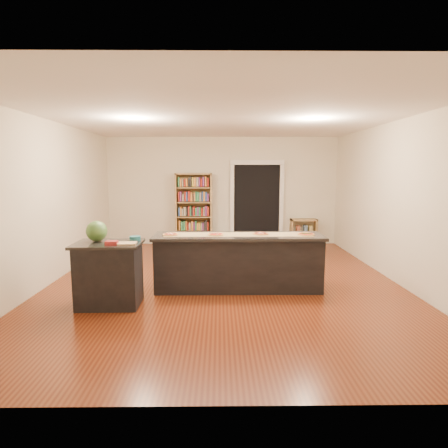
{
  "coord_description": "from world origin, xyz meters",
  "views": [
    {
      "loc": [
        -0.08,
        -6.36,
        1.94
      ],
      "look_at": [
        0.0,
        0.2,
        1.0
      ],
      "focal_mm": 30.0,
      "sensor_mm": 36.0,
      "label": 1
    }
  ],
  "objects_px": {
    "side_counter": "(109,274)",
    "low_shelf": "(303,232)",
    "bookshelf": "(194,210)",
    "watermelon": "(97,231)",
    "kitchen_island": "(238,262)",
    "waste_bin": "(220,239)"
  },
  "relations": [
    {
      "from": "side_counter",
      "to": "low_shelf",
      "type": "bearing_deg",
      "value": 48.48
    },
    {
      "from": "side_counter",
      "to": "low_shelf",
      "type": "relative_size",
      "value": 1.37
    },
    {
      "from": "bookshelf",
      "to": "watermelon",
      "type": "distance_m",
      "value": 4.46
    },
    {
      "from": "kitchen_island",
      "to": "low_shelf",
      "type": "height_order",
      "value": "kitchen_island"
    },
    {
      "from": "bookshelf",
      "to": "watermelon",
      "type": "xyz_separation_m",
      "value": [
        -1.11,
        -4.32,
        0.14
      ]
    },
    {
      "from": "side_counter",
      "to": "bookshelf",
      "type": "distance_m",
      "value": 4.53
    },
    {
      "from": "kitchen_island",
      "to": "bookshelf",
      "type": "distance_m",
      "value": 3.82
    },
    {
      "from": "kitchen_island",
      "to": "waste_bin",
      "type": "xyz_separation_m",
      "value": [
        -0.31,
        3.61,
        -0.28
      ]
    },
    {
      "from": "side_counter",
      "to": "low_shelf",
      "type": "height_order",
      "value": "side_counter"
    },
    {
      "from": "kitchen_island",
      "to": "low_shelf",
      "type": "relative_size",
      "value": 4.02
    },
    {
      "from": "low_shelf",
      "to": "waste_bin",
      "type": "relative_size",
      "value": 1.98
    },
    {
      "from": "kitchen_island",
      "to": "side_counter",
      "type": "distance_m",
      "value": 2.03
    },
    {
      "from": "kitchen_island",
      "to": "bookshelf",
      "type": "height_order",
      "value": "bookshelf"
    },
    {
      "from": "kitchen_island",
      "to": "watermelon",
      "type": "distance_m",
      "value": 2.26
    },
    {
      "from": "kitchen_island",
      "to": "watermelon",
      "type": "bearing_deg",
      "value": -162.45
    },
    {
      "from": "low_shelf",
      "to": "waste_bin",
      "type": "distance_m",
      "value": 2.21
    },
    {
      "from": "side_counter",
      "to": "bookshelf",
      "type": "height_order",
      "value": "bookshelf"
    },
    {
      "from": "waste_bin",
      "to": "side_counter",
      "type": "bearing_deg",
      "value": -110.06
    },
    {
      "from": "bookshelf",
      "to": "side_counter",
      "type": "bearing_deg",
      "value": -101.87
    },
    {
      "from": "side_counter",
      "to": "low_shelf",
      "type": "distance_m",
      "value": 5.83
    },
    {
      "from": "bookshelf",
      "to": "waste_bin",
      "type": "distance_m",
      "value": 1.01
    },
    {
      "from": "kitchen_island",
      "to": "waste_bin",
      "type": "relative_size",
      "value": 7.96
    }
  ]
}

